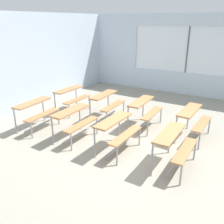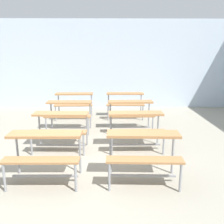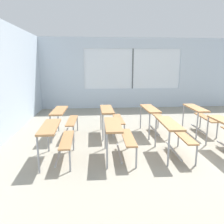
# 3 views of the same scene
# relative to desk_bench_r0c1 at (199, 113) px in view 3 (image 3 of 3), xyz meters

# --- Properties ---
(ground) EXTENTS (10.00, 9.00, 0.05)m
(ground) POSITION_rel_desk_bench_r0c1_xyz_m (-1.21, 0.73, -0.59)
(ground) COLOR gray
(wall_right) EXTENTS (0.12, 9.00, 3.00)m
(wall_right) POSITION_rel_desk_bench_r0c1_xyz_m (3.79, 0.59, 0.88)
(wall_right) COLOR silver
(wall_right) RESTS_ON ground
(desk_bench_r0c1) EXTENTS (1.12, 0.63, 0.74)m
(desk_bench_r0c1) POSITION_rel_desk_bench_r0c1_xyz_m (0.00, 0.00, 0.00)
(desk_bench_r0c1) COLOR #A87547
(desk_bench_r0c1) RESTS_ON ground
(desk_bench_r1c0) EXTENTS (1.12, 0.63, 0.74)m
(desk_bench_r1c0) POSITION_rel_desk_bench_r0c1_xyz_m (-1.48, 1.28, 0.00)
(desk_bench_r1c0) COLOR #A87547
(desk_bench_r1c0) RESTS_ON ground
(desk_bench_r1c1) EXTENTS (1.11, 0.60, 0.74)m
(desk_bench_r1c1) POSITION_rel_desk_bench_r0c1_xyz_m (0.03, 1.29, 0.00)
(desk_bench_r1c1) COLOR #A87547
(desk_bench_r1c1) RESTS_ON ground
(desk_bench_r2c0) EXTENTS (1.11, 0.61, 0.74)m
(desk_bench_r2c0) POSITION_rel_desk_bench_r0c1_xyz_m (-1.49, 2.46, 0.00)
(desk_bench_r2c0) COLOR #A87547
(desk_bench_r2c0) RESTS_ON ground
(desk_bench_r2c1) EXTENTS (1.11, 0.60, 0.74)m
(desk_bench_r2c1) POSITION_rel_desk_bench_r0c1_xyz_m (0.03, 2.48, 0.00)
(desk_bench_r2c1) COLOR #A87547
(desk_bench_r2c1) RESTS_ON ground
(desk_bench_r3c0) EXTENTS (1.11, 0.62, 0.74)m
(desk_bench_r3c0) POSITION_rel_desk_bench_r0c1_xyz_m (-1.53, 3.71, 0.00)
(desk_bench_r3c0) COLOR #A87547
(desk_bench_r3c0) RESTS_ON ground
(desk_bench_r3c1) EXTENTS (1.11, 0.62, 0.74)m
(desk_bench_r3c1) POSITION_rel_desk_bench_r0c1_xyz_m (-0.02, 3.75, 0.00)
(desk_bench_r3c1) COLOR #A87547
(desk_bench_r3c1) RESTS_ON ground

